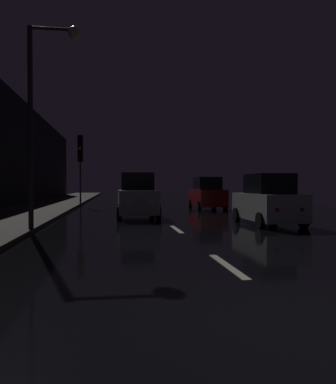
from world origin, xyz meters
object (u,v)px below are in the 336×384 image
Objects in this scene: car_approaching_headlights at (137,197)px; car_parked_right_far at (207,194)px; car_parked_right_near at (268,201)px; streetlamp_overhead at (46,94)px; traffic_light_far_left at (80,154)px.

car_approaching_headlights reaches higher than car_parked_right_far.
car_parked_right_far is 9.82m from car_parked_right_near.
car_parked_right_far is at bearing 139.41° from car_approaching_headlights.
car_parked_right_far is at bearing 54.42° from streetlamp_overhead.
car_parked_right_far is (8.04, 11.24, -3.52)m from streetlamp_overhead.
traffic_light_far_left is at bearing 91.08° from streetlamp_overhead.
traffic_light_far_left reaches higher than car_approaching_headlights.
car_approaching_headlights is 6.39m from car_parked_right_near.
car_parked_right_near is at bearing 49.02° from car_approaching_headlights.
streetlamp_overhead is 14.27m from car_parked_right_far.
streetlamp_overhead is at bearing 144.42° from car_parked_right_far.
traffic_light_far_left reaches higher than car_parked_right_near.
car_approaching_headlights is (3.22, 5.61, -3.49)m from streetlamp_overhead.
traffic_light_far_left is 1.22× the size of car_approaching_headlights.
car_approaching_headlights reaches higher than car_parked_right_near.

